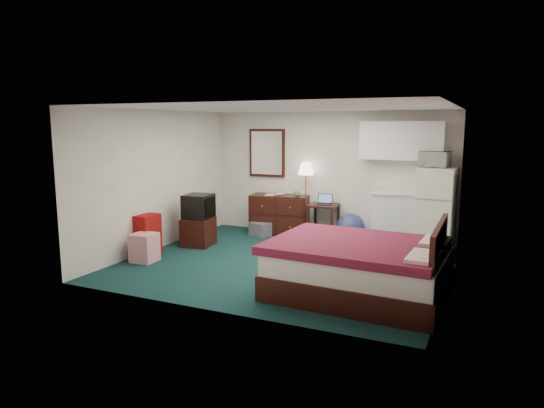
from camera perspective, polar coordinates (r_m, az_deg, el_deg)
The scene contains 25 objects.
floor at distance 7.99m, azimuth 1.49°, elevation -6.97°, with size 5.00×4.50×0.01m, color black.
ceiling at distance 7.67m, azimuth 1.57°, elevation 11.26°, with size 5.00×4.50×0.01m, color white.
walls at distance 7.73m, azimuth 1.53°, elevation 1.96°, with size 5.01×4.51×2.50m.
mirror at distance 10.26m, azimuth -0.58°, elevation 6.03°, with size 0.80×0.06×1.00m, color white, non-canonical shape.
upper_cabinets at distance 9.27m, azimuth 15.03°, elevation 7.21°, with size 1.50×0.35×0.70m, color white, non-canonical shape.
headboard at distance 6.36m, azimuth 18.94°, elevation -6.62°, with size 0.06×1.56×1.00m, color #350F0A, non-canonical shape.
dresser at distance 10.03m, azimuth 0.91°, elevation -1.22°, with size 1.18×0.54×0.81m, color #350F0A, non-canonical shape.
floor_lamp at distance 9.84m, azimuth 3.97°, elevation 0.59°, with size 0.33×0.33×1.50m, color gold, non-canonical shape.
desk at distance 9.66m, azimuth 6.03°, elevation -2.05°, with size 0.54×0.54×0.69m, color #350F0A, non-canonical shape.
exercise_ball at distance 9.51m, azimuth 9.20°, elevation -2.72°, with size 0.55×0.55×0.55m, color navy.
kitchen_counter at distance 9.27m, azimuth 14.48°, elevation -1.82°, with size 0.91×0.69×0.99m, color white, non-canonical shape.
fridge at distance 9.07m, azimuth 18.71°, elevation -0.62°, with size 0.62×0.62×1.50m, color silver, non-canonical shape.
bed at distance 6.57m, azimuth 10.24°, elevation -7.54°, with size 2.21×1.72×0.71m, color #49101C, non-canonical shape.
tv_stand at distance 9.18m, azimuth -8.67°, elevation -3.26°, with size 0.51×0.56×0.51m, color #350F0A, non-canonical shape.
suitcase at distance 8.66m, azimuth -14.39°, elevation -3.55°, with size 0.27×0.44×0.71m, color maroon, non-canonical shape.
retail_box at distance 8.30m, azimuth -14.78°, elevation -4.98°, with size 0.38×0.38×0.47m, color silver, non-canonical shape.
file_bin at distance 9.87m, azimuth -1.40°, elevation -2.98°, with size 0.39×0.29×0.27m, color slate, non-canonical shape.
cardboard_box_a at distance 9.28m, azimuth 6.67°, elevation -4.07°, with size 0.24×0.20×0.20m, color tan, non-canonical shape.
cardboard_box_b at distance 9.26m, azimuth 7.55°, elevation -3.91°, with size 0.23×0.27×0.27m, color tan, non-canonical shape.
laptop at distance 9.54m, azimuth 6.19°, elevation 0.52°, with size 0.29×0.24×0.20m, color black, non-canonical shape.
crt_tv at distance 9.10m, azimuth -8.65°, elevation -0.28°, with size 0.49×0.52×0.45m, color black, non-canonical shape.
microwave at distance 9.02m, azimuth 18.58°, elevation 5.22°, with size 0.50×0.28×0.34m, color silver.
book_a at distance 9.94m, azimuth -0.70°, elevation 1.77°, with size 0.18×0.02×0.25m, color tan.
book_b at distance 10.05m, azimuth 0.57°, elevation 1.77°, with size 0.16×0.02×0.22m, color tan.
mug at distance 9.77m, azimuth 2.93°, elevation 1.29°, with size 0.14×0.11×0.14m, color #60974E.
Camera 1 is at (2.99, -7.06, 2.24)m, focal length 32.00 mm.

